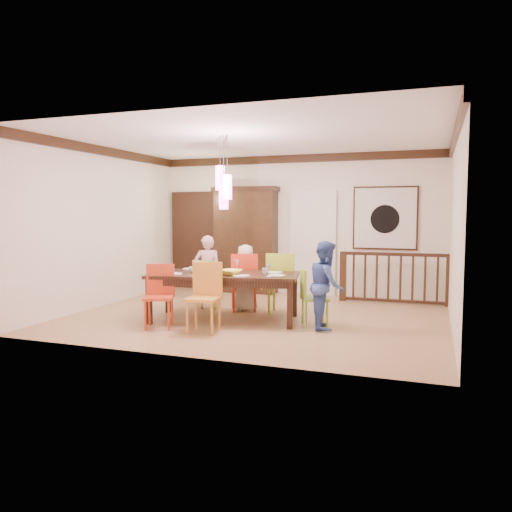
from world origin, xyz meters
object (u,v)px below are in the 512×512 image
(chair_end_right, at_px, (315,294))
(person_far_mid, at_px, (246,278))
(china_hutch, at_px, (246,240))
(balustrade, at_px, (394,277))
(chair_far_left, at_px, (206,281))
(person_end_right, at_px, (326,285))
(person_far_left, at_px, (208,272))
(dining_table, at_px, (224,278))

(chair_end_right, bearing_deg, person_far_mid, 38.74)
(china_hutch, height_order, balustrade, china_hutch)
(chair_far_left, distance_m, person_end_right, 2.42)
(chair_far_left, xyz_separation_m, person_end_right, (2.30, -0.73, 0.14))
(chair_far_left, bearing_deg, person_end_right, 145.92)
(person_end_right, bearing_deg, chair_end_right, 50.73)
(person_far_left, height_order, person_far_mid, person_far_left)
(china_hutch, distance_m, person_end_right, 3.66)
(chair_far_left, height_order, person_far_left, person_far_left)
(chair_end_right, xyz_separation_m, person_end_right, (0.19, -0.09, 0.15))
(person_far_left, xyz_separation_m, person_end_right, (2.31, -0.81, -0.01))
(dining_table, xyz_separation_m, person_end_right, (1.64, -0.02, -0.03))
(person_far_mid, bearing_deg, balustrade, -153.00)
(dining_table, bearing_deg, chair_end_right, -8.02)
(chair_far_left, relative_size, balustrade, 0.43)
(chair_end_right, xyz_separation_m, balustrade, (0.99, 2.34, 0.01))
(person_far_mid, xyz_separation_m, person_end_right, (1.58, -0.82, 0.07))
(chair_far_left, xyz_separation_m, china_hutch, (-0.03, 2.05, 0.62))
(dining_table, height_order, person_far_mid, person_far_mid)
(balustrade, relative_size, person_far_left, 1.56)
(balustrade, distance_m, person_far_mid, 2.87)
(china_hutch, bearing_deg, person_far_left, -89.33)
(chair_far_left, xyz_separation_m, person_far_mid, (0.72, 0.09, 0.07))
(balustrade, bearing_deg, person_end_right, -109.69)
(person_far_left, relative_size, person_end_right, 1.01)
(dining_table, relative_size, chair_end_right, 2.88)
(chair_far_left, distance_m, chair_end_right, 2.21)
(dining_table, height_order, balustrade, balustrade)
(dining_table, bearing_deg, person_far_mid, 74.98)
(person_far_mid, bearing_deg, china_hutch, -76.34)
(balustrade, distance_m, person_end_right, 2.56)
(balustrade, bearing_deg, person_far_mid, -147.45)
(china_hutch, relative_size, person_far_left, 1.72)
(balustrade, distance_m, person_far_left, 3.50)
(chair_far_left, bearing_deg, dining_table, 116.40)
(balustrade, bearing_deg, chair_far_left, -152.86)
(chair_end_right, bearing_deg, person_far_left, 47.53)
(dining_table, bearing_deg, person_end_right, -11.48)
(china_hutch, xyz_separation_m, person_far_left, (0.02, -1.97, -0.48))
(chair_end_right, height_order, balustrade, balustrade)
(chair_end_right, relative_size, person_far_mid, 0.74)
(chair_end_right, height_order, person_far_left, person_far_left)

